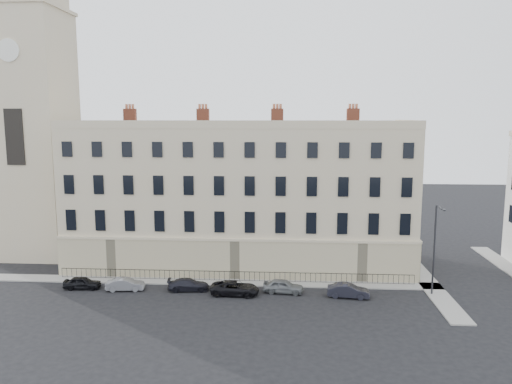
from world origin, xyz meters
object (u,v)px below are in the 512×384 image
car_b (125,284)px  streetlamp (435,246)px  car_a (82,283)px  car_e (283,286)px  car_d (235,288)px  car_c (189,285)px  car_f (348,291)px

car_b → streetlamp: streetlamp is taller
car_a → car_e: car_e is taller
car_d → car_c: bearing=82.0°
car_a → car_d: size_ratio=0.77×
car_e → car_a: bearing=97.2°
car_b → car_d: bearing=-99.8°
car_c → car_f: size_ratio=1.03×
car_d → car_f: (10.29, -0.06, 0.00)m
car_a → car_d: (14.61, -0.67, 0.03)m
car_f → streetlamp: size_ratio=0.45×
streetlamp → car_b: bearing=-169.3°
car_c → streetlamp: bearing=-96.3°
car_b → car_e: (14.81, 0.26, 0.05)m
car_e → car_f: size_ratio=0.99×
car_d → streetlamp: streetlamp is taller
car_a → car_d: 14.62m
car_a → car_b: 4.22m
car_c → car_e: size_ratio=1.04×
car_a → car_f: (24.90, -0.73, 0.04)m
car_a → car_d: bearing=-96.6°
car_e → car_f: 5.93m
car_f → streetlamp: (7.73, 0.99, 4.01)m
car_c → car_a: bearing=84.4°
car_c → car_e: 8.88m
streetlamp → car_c: bearing=-170.0°
car_b → streetlamp: (28.42, 0.44, 4.05)m
car_c → car_e: car_e is taller
car_c → car_d: bearing=-107.2°
car_d → car_f: car_f is taller
car_d → car_e: 4.48m
car_a → car_f: size_ratio=0.91×
car_e → streetlamp: size_ratio=0.45×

